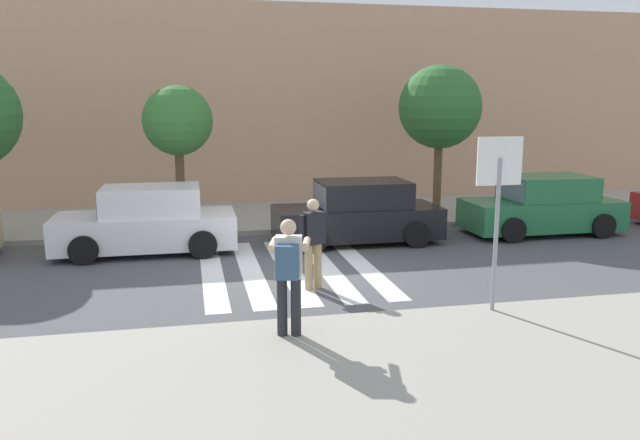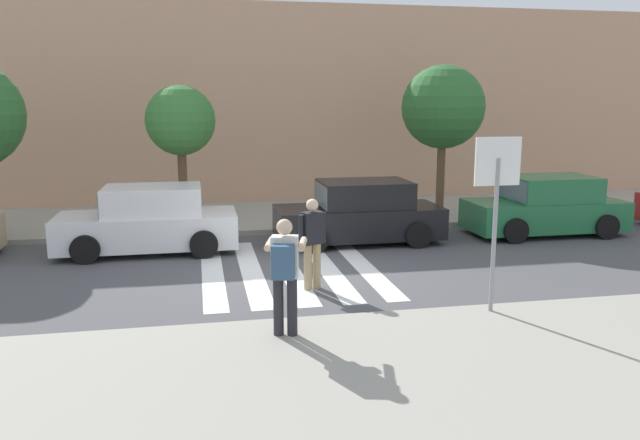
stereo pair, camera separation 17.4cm
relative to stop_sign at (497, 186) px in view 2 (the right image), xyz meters
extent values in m
plane|color=#4C4C4F|center=(-2.78, 3.49, -2.20)|extent=(120.00, 120.00, 0.00)
cube|color=#9E998C|center=(-2.78, -2.71, -2.13)|extent=(60.00, 6.00, 0.14)
cube|color=#9E998C|center=(-2.78, 9.49, -2.13)|extent=(60.00, 4.80, 0.14)
cube|color=tan|center=(-2.78, 13.89, 1.13)|extent=(56.00, 4.00, 6.65)
cube|color=silver|center=(-4.38, 3.69, -2.19)|extent=(0.44, 5.20, 0.01)
cube|color=silver|center=(-3.58, 3.69, -2.19)|extent=(0.44, 5.20, 0.01)
cube|color=silver|center=(-2.78, 3.69, -2.19)|extent=(0.44, 5.20, 0.01)
cube|color=silver|center=(-1.98, 3.69, -2.19)|extent=(0.44, 5.20, 0.01)
cube|color=silver|center=(-1.18, 3.69, -2.19)|extent=(0.44, 5.20, 0.01)
cylinder|color=gray|center=(0.00, -0.01, -0.81)|extent=(0.07, 0.07, 2.48)
cube|color=white|center=(0.00, 0.00, 0.38)|extent=(0.76, 0.03, 0.76)
cube|color=red|center=(0.00, 0.02, 0.38)|extent=(0.66, 0.02, 0.66)
cylinder|color=#232328|center=(-3.53, -0.40, -1.62)|extent=(0.15, 0.15, 0.88)
cylinder|color=#232328|center=(-3.33, -0.45, -1.62)|extent=(0.15, 0.15, 0.88)
cube|color=silver|center=(-3.43, -0.42, -0.88)|extent=(0.43, 0.32, 0.60)
sphere|color=beige|center=(-3.43, -0.42, -0.45)|extent=(0.23, 0.23, 0.23)
cylinder|color=beige|center=(-3.61, -0.15, -0.74)|extent=(0.24, 0.59, 0.10)
cylinder|color=beige|center=(-3.14, -0.27, -0.74)|extent=(0.24, 0.59, 0.10)
cube|color=black|center=(-3.33, -0.04, -0.71)|extent=(0.16, 0.13, 0.10)
cube|color=#335170|center=(-3.49, -0.65, -0.90)|extent=(0.36, 0.27, 0.48)
cylinder|color=tan|center=(-2.64, 2.12, -1.76)|extent=(0.15, 0.15, 0.88)
cylinder|color=tan|center=(-2.46, 2.20, -1.76)|extent=(0.15, 0.15, 0.88)
cube|color=black|center=(-2.55, 2.16, -1.02)|extent=(0.44, 0.36, 0.60)
sphere|color=beige|center=(-2.55, 2.16, -0.59)|extent=(0.23, 0.23, 0.23)
cylinder|color=black|center=(-2.77, 2.07, -1.04)|extent=(0.10, 0.10, 0.58)
cylinder|color=black|center=(-2.33, 2.25, -1.04)|extent=(0.10, 0.10, 0.58)
cube|color=white|center=(-5.80, 5.79, -1.67)|extent=(4.10, 1.70, 0.76)
cube|color=white|center=(-5.65, 5.79, -0.97)|extent=(2.20, 1.56, 0.64)
cube|color=slate|center=(-6.72, 5.79, -0.97)|extent=(0.10, 1.50, 0.54)
cube|color=slate|center=(-4.68, 5.79, -0.97)|extent=(0.10, 1.50, 0.51)
cylinder|color=black|center=(-7.07, 4.94, -1.88)|extent=(0.64, 0.22, 0.64)
cylinder|color=black|center=(-7.07, 6.64, -1.88)|extent=(0.64, 0.22, 0.64)
cylinder|color=black|center=(-4.53, 4.94, -1.88)|extent=(0.64, 0.22, 0.64)
cylinder|color=black|center=(-4.53, 6.64, -1.88)|extent=(0.64, 0.22, 0.64)
cube|color=black|center=(-0.71, 5.79, -1.67)|extent=(4.10, 1.70, 0.76)
cube|color=black|center=(-0.56, 5.79, -0.97)|extent=(2.20, 1.56, 0.64)
cube|color=slate|center=(-1.63, 5.79, -0.97)|extent=(0.10, 1.50, 0.54)
cube|color=slate|center=(0.41, 5.79, -0.97)|extent=(0.10, 1.50, 0.51)
cylinder|color=black|center=(-1.98, 4.94, -1.88)|extent=(0.64, 0.22, 0.64)
cylinder|color=black|center=(-1.98, 6.64, -1.88)|extent=(0.64, 0.22, 0.64)
cylinder|color=black|center=(0.56, 4.94, -1.88)|extent=(0.64, 0.22, 0.64)
cylinder|color=black|center=(0.56, 6.64, -1.88)|extent=(0.64, 0.22, 0.64)
cube|color=#236B3D|center=(4.37, 5.79, -1.67)|extent=(4.10, 1.70, 0.76)
cube|color=#236B3D|center=(4.52, 5.79, -0.97)|extent=(2.20, 1.56, 0.64)
cube|color=slate|center=(3.45, 5.79, -0.97)|extent=(0.10, 1.50, 0.54)
cube|color=slate|center=(5.49, 5.79, -0.97)|extent=(0.10, 1.50, 0.51)
cylinder|color=black|center=(3.10, 4.94, -1.88)|extent=(0.64, 0.22, 0.64)
cylinder|color=black|center=(3.10, 6.64, -1.88)|extent=(0.64, 0.22, 0.64)
cylinder|color=black|center=(5.65, 4.94, -1.88)|extent=(0.64, 0.22, 0.64)
cylinder|color=black|center=(5.65, 6.64, -1.88)|extent=(0.64, 0.22, 0.64)
cylinder|color=brown|center=(-5.01, 8.29, -0.92)|extent=(0.24, 0.24, 2.28)
sphere|color=#387533|center=(-5.01, 8.29, 0.78)|extent=(1.87, 1.87, 1.87)
cylinder|color=brown|center=(2.44, 8.29, -0.83)|extent=(0.24, 0.24, 2.45)
sphere|color=#2D662D|center=(2.44, 8.29, 1.12)|extent=(2.41, 2.41, 2.41)
camera|label=1|loc=(-4.78, -8.96, 1.33)|focal=35.00mm
camera|label=2|loc=(-4.61, -8.99, 1.33)|focal=35.00mm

